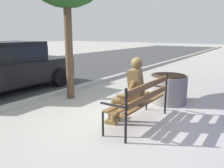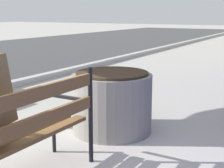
# 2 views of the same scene
# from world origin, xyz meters

# --- Properties ---
(park_bench) EXTENTS (1.81, 0.55, 0.95)m
(park_bench) POSITION_xyz_m (0.10, -0.19, 0.54)
(park_bench) COLOR brown
(park_bench) RESTS_ON ground
(concrete_planter) EXTENTS (0.98, 0.98, 0.75)m
(concrete_planter) POSITION_xyz_m (1.86, -0.10, 0.37)
(concrete_planter) COLOR gray
(concrete_planter) RESTS_ON ground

